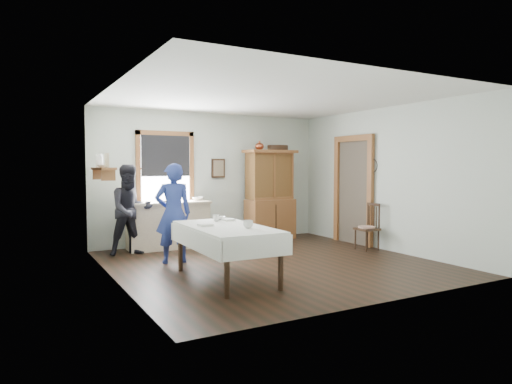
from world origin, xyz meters
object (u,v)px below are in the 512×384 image
wicker_basket (253,238)px  woman_blue (173,217)px  work_counter (168,225)px  china_hutch (270,195)px  pail (248,235)px  figure_dark (131,213)px  dining_table (226,253)px  spindle_chair (367,227)px

wicker_basket → woman_blue: bearing=-151.0°
work_counter → wicker_basket: 1.85m
china_hutch → woman_blue: (-2.65, -1.36, -0.21)m
pail → figure_dark: size_ratio=0.19×
pail → figure_dark: figure_dark is taller
dining_table → spindle_chair: 3.41m
work_counter → dining_table: 2.79m
spindle_chair → pail: bearing=131.3°
spindle_chair → wicker_basket: (-1.44, 1.86, -0.36)m
wicker_basket → figure_dark: bearing=-175.6°
dining_table → pail: 3.22m
work_counter → spindle_chair: 3.81m
work_counter → figure_dark: size_ratio=1.06×
woman_blue → china_hutch: bearing=-143.6°
pail → wicker_basket: (0.11, -0.03, -0.05)m
spindle_chair → wicker_basket: spindle_chair is taller
pail → wicker_basket: 0.12m
woman_blue → figure_dark: woman_blue is taller
china_hutch → woman_blue: 2.99m
work_counter → dining_table: work_counter is taller
china_hutch → spindle_chair: size_ratio=2.18×
dining_table → woman_blue: bearing=100.6°
woman_blue → pail: bearing=-139.9°
spindle_chair → figure_dark: figure_dark is taller
woman_blue → figure_dark: size_ratio=1.01×
china_hutch → figure_dark: size_ratio=1.29×
spindle_chair → figure_dark: (-4.04, 1.66, 0.31)m
china_hutch → dining_table: bearing=-132.9°
spindle_chair → wicker_basket: size_ratio=2.96×
spindle_chair → figure_dark: bearing=159.6°
wicker_basket → figure_dark: (-2.60, -0.20, 0.66)m
dining_table → pail: size_ratio=6.70×
spindle_chair → wicker_basket: 2.38m
china_hutch → woman_blue: size_ratio=1.28×
woman_blue → work_counter: bearing=-95.3°
pail → spindle_chair: bearing=-50.6°
china_hutch → dining_table: (-2.38, -2.82, -0.59)m
pail → woman_blue: 2.46m
dining_table → spindle_chair: (3.32, 0.79, 0.07)m
work_counter → wicker_basket: bearing=-2.9°
china_hutch → spindle_chair: (0.94, -2.03, -0.52)m
china_hutch → wicker_basket: (-0.51, -0.17, -0.88)m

